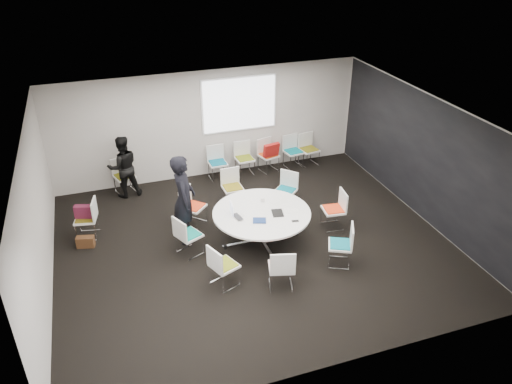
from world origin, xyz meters
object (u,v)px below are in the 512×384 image
object	(u,v)px
conference_table	(262,221)
chair_back_d	(293,157)
laptop	(240,216)
brown_bag	(86,242)
cup	(262,200)
chair_ring_a	(333,216)
chair_spare_left	(88,225)
person_main	(184,199)
person_back	(123,167)
chair_ring_g	(281,275)
chair_back_a	(218,169)
chair_back_c	(268,161)
chair_ring_c	(233,194)
maroon_bag	(84,212)
chair_ring_h	(340,252)
chair_ring_d	(194,213)
chair_ring_b	(285,197)
chair_person_back	(125,182)
chair_ring_f	(224,273)
chair_back_e	(309,155)
chair_ring_e	(189,242)

from	to	relation	value
conference_table	chair_back_d	world-z (taller)	chair_back_d
laptop	brown_bag	world-z (taller)	laptop
cup	chair_ring_a	bearing A→B (deg)	-13.92
conference_table	brown_bag	xyz separation A→B (m)	(-3.54, 1.01, -0.40)
chair_spare_left	person_main	bearing A→B (deg)	-99.72
person_back	conference_table	bearing A→B (deg)	123.20
chair_ring_g	chair_back_a	xyz separation A→B (m)	(0.04, 4.64, 0.00)
chair_back_c	brown_bag	world-z (taller)	chair_back_c
chair_ring_c	chair_ring_a	bearing A→B (deg)	135.91
cup	maroon_bag	xyz separation A→B (m)	(-3.63, 1.00, -0.16)
conference_table	chair_ring_h	distance (m)	1.74
chair_ring_a	chair_back_a	bearing A→B (deg)	37.34
chair_ring_d	chair_back_c	size ratio (longest dim) A/B	1.00
chair_ring_c	person_back	xyz separation A→B (m)	(-2.36, 1.28, 0.50)
conference_table	chair_ring_c	size ratio (longest dim) A/B	2.30
chair_spare_left	person_main	distance (m)	2.24
brown_bag	chair_back_a	bearing A→B (deg)	31.75
brown_bag	chair_ring_h	bearing A→B (deg)	-25.18
brown_bag	chair_ring_b	bearing A→B (deg)	1.96
person_back	laptop	xyz separation A→B (m)	(2.00, -3.02, -0.04)
chair_person_back	cup	distance (m)	3.85
chair_ring_g	chair_ring_h	distance (m)	1.39
chair_ring_f	brown_bag	bearing A→B (deg)	-153.44
chair_ring_c	chair_back_a	bearing A→B (deg)	-91.77
chair_ring_h	chair_back_e	world-z (taller)	same
chair_ring_e	chair_back_c	distance (m)	4.18
chair_ring_f	chair_back_c	world-z (taller)	same
chair_ring_b	chair_ring_g	world-z (taller)	same
conference_table	person_back	world-z (taller)	person_back
chair_ring_a	laptop	distance (m)	2.22
chair_ring_d	chair_spare_left	xyz separation A→B (m)	(-2.25, 0.25, 0.00)
chair_ring_f	chair_back_d	xyz separation A→B (m)	(3.16, 4.27, 0.00)
chair_ring_f	chair_person_back	bearing A→B (deg)	175.69
person_main	chair_ring_a	bearing A→B (deg)	-89.22
chair_ring_e	chair_back_d	bearing A→B (deg)	106.33
chair_ring_c	person_back	world-z (taller)	person_back
conference_table	person_back	bearing A→B (deg)	129.80
chair_ring_d	chair_ring_g	xyz separation A→B (m)	(1.05, -2.66, 0.00)
cup	person_back	bearing A→B (deg)	135.67
chair_back_a	chair_ring_c	bearing A→B (deg)	88.68
chair_ring_f	laptop	world-z (taller)	chair_ring_f
chair_spare_left	maroon_bag	world-z (taller)	chair_spare_left
chair_ring_e	chair_back_d	world-z (taller)	same
chair_ring_a	chair_ring_b	xyz separation A→B (m)	(-0.68, 1.14, 0.00)
chair_back_c	chair_ring_a	bearing A→B (deg)	81.56
chair_ring_f	chair_back_a	xyz separation A→B (m)	(1.02, 4.25, 0.00)
chair_ring_e	laptop	xyz separation A→B (m)	(1.05, -0.11, 0.47)
chair_ring_c	person_back	distance (m)	2.73
chair_back_e	conference_table	bearing A→B (deg)	41.72
chair_back_c	chair_ring_g	bearing A→B (deg)	57.24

